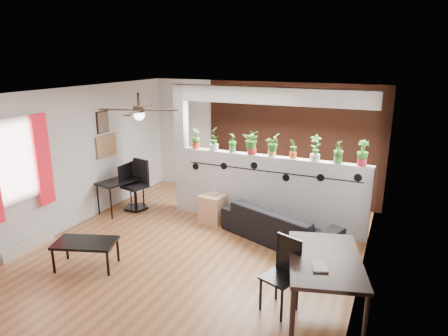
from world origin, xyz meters
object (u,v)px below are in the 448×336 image
at_px(potted_plant_3, 252,141).
at_px(computer_desk, 120,183).
at_px(potted_plant_5, 293,148).
at_px(office_chair, 137,188).
at_px(ceiling_fan, 139,111).
at_px(sofa, 280,224).
at_px(dining_table, 325,264).
at_px(potted_plant_6, 316,147).
at_px(potted_plant_2, 233,142).
at_px(potted_plant_8, 363,152).
at_px(potted_plant_0, 196,138).
at_px(cup, 215,193).
at_px(potted_plant_1, 214,138).
at_px(cube_shelf, 212,208).
at_px(folding_chair, 284,267).
at_px(potted_plant_4, 272,145).
at_px(potted_plant_7, 339,151).
at_px(coffee_table, 85,244).

bearing_deg(potted_plant_3, computer_desk, -167.30).
relative_size(potted_plant_5, office_chair, 0.35).
distance_m(ceiling_fan, potted_plant_5, 2.80).
relative_size(sofa, dining_table, 1.26).
distance_m(ceiling_fan, potted_plant_6, 3.08).
xyz_separation_m(potted_plant_2, potted_plant_3, (0.40, -0.00, 0.05)).
bearing_deg(potted_plant_8, potted_plant_0, 180.00).
height_order(potted_plant_2, dining_table, potted_plant_2).
distance_m(computer_desk, dining_table, 4.84).
relative_size(ceiling_fan, cup, 10.06).
height_order(potted_plant_1, office_chair, potted_plant_1).
height_order(cube_shelf, folding_chair, folding_chair).
height_order(potted_plant_4, office_chair, potted_plant_4).
bearing_deg(potted_plant_5, potted_plant_0, 180.00).
xyz_separation_m(potted_plant_1, potted_plant_8, (2.76, 0.00, -0.02)).
height_order(potted_plant_2, potted_plant_6, potted_plant_6).
bearing_deg(cup, office_chair, -178.93).
bearing_deg(potted_plant_5, computer_desk, -170.15).
height_order(potted_plant_2, potted_plant_8, potted_plant_8).
relative_size(potted_plant_0, potted_plant_6, 0.87).
height_order(potted_plant_8, folding_chair, potted_plant_8).
bearing_deg(potted_plant_7, potted_plant_4, 180.00).
bearing_deg(potted_plant_7, coffee_table, -140.17).
bearing_deg(coffee_table, cup, 66.10).
relative_size(ceiling_fan, potted_plant_4, 2.85).
bearing_deg(potted_plant_2, potted_plant_8, -0.00).
height_order(potted_plant_3, potted_plant_8, potted_plant_3).
xyz_separation_m(ceiling_fan, coffee_table, (-0.47, -0.91, -1.93)).
bearing_deg(ceiling_fan, potted_plant_3, 56.20).
bearing_deg(dining_table, potted_plant_0, 141.92).
xyz_separation_m(sofa, dining_table, (1.09, -1.79, 0.40)).
xyz_separation_m(potted_plant_8, cube_shelf, (-2.64, -0.34, -1.31)).
xyz_separation_m(office_chair, folding_chair, (3.77, -2.09, 0.12)).
bearing_deg(potted_plant_3, potted_plant_5, -0.00).
distance_m(potted_plant_6, potted_plant_7, 0.40).
relative_size(sofa, office_chair, 1.94).
bearing_deg(cup, potted_plant_1, 116.59).
xyz_separation_m(computer_desk, dining_table, (4.50, -1.78, 0.08)).
xyz_separation_m(ceiling_fan, potted_plant_6, (2.39, 1.80, -0.72)).
bearing_deg(dining_table, ceiling_fan, 169.34).
bearing_deg(potted_plant_6, potted_plant_4, 180.00).
height_order(potted_plant_4, dining_table, potted_plant_4).
relative_size(potted_plant_3, office_chair, 0.45).
bearing_deg(folding_chair, dining_table, 10.68).
distance_m(ceiling_fan, dining_table, 3.50).
xyz_separation_m(sofa, cup, (-1.38, 0.24, 0.29)).
relative_size(potted_plant_1, potted_plant_6, 1.03).
bearing_deg(potted_plant_6, cube_shelf, -169.61).
distance_m(cube_shelf, folding_chair, 2.96).
xyz_separation_m(ceiling_fan, potted_plant_3, (1.21, 1.80, -0.72)).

